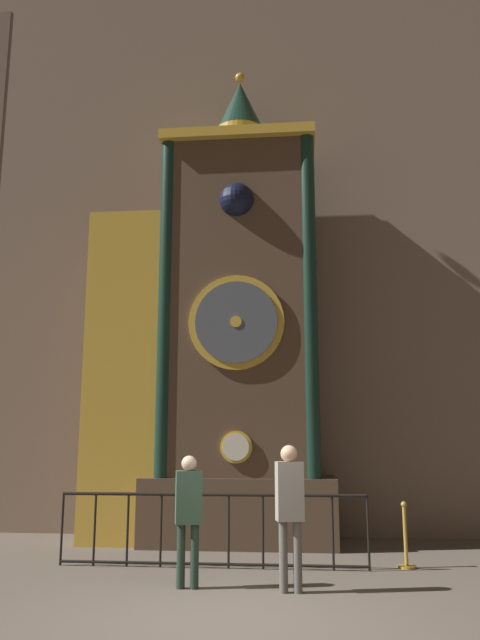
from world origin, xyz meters
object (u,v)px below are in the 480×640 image
Objects in this scene: clock_tower at (214,336)px; stanchion_post at (406,546)px; visitor_far at (290,502)px; visitor_near at (188,507)px.

clock_tower reaches higher than stanchion_post.
visitor_far is at bearing -134.33° from stanchion_post.
visitor_far reaches higher than visitor_near.
stanchion_post is at bearing 32.72° from visitor_far.
visitor_far is at bearing -19.28° from visitor_near.
visitor_far is (1.50, -3.65, -2.79)m from clock_tower.
visitor_far is at bearing -67.67° from clock_tower.
stanchion_post is (3.04, 1.64, -0.70)m from visitor_near.
clock_tower is at bearing 78.03° from visitor_near.
visitor_near is at bearing -151.70° from stanchion_post.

